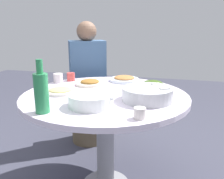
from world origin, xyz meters
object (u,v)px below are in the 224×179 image
tea_cup_side (71,77)px  green_bottle (41,92)px  dish_tofu_braise (124,79)px  dish_noodles (60,91)px  round_dining_table (105,112)px  tea_cup_far (140,113)px  soup_bowl (91,100)px  tea_cup_near (58,78)px  rice_bowl (147,94)px  dish_stirfry (90,83)px  stool_for_diner_left (89,120)px  dish_greens (153,84)px  diner_left (88,68)px

tea_cup_side → green_bottle: bearing=13.3°
dish_tofu_braise → dish_noodles: size_ratio=1.16×
dish_tofu_braise → tea_cup_side: 0.45m
round_dining_table → tea_cup_far: bearing=37.7°
soup_bowl → dish_noodles: (-0.20, -0.30, -0.02)m
tea_cup_near → tea_cup_side: tea_cup_near is taller
dish_noodles → rice_bowl: bearing=88.7°
dish_stirfry → stool_for_diner_left: 0.73m
soup_bowl → dish_tofu_braise: 0.68m
stool_for_diner_left → tea_cup_far: bearing=32.5°
tea_cup_far → soup_bowl: bearing=-111.1°
dish_tofu_braise → stool_for_diner_left: (-0.28, -0.43, -0.52)m
tea_cup_near → stool_for_diner_left: 0.72m
soup_bowl → tea_cup_near: bearing=-136.8°
tea_cup_near → tea_cup_side: 0.11m
round_dining_table → stool_for_diner_left: bearing=-150.7°
tea_cup_far → stool_for_diner_left: bearing=-147.5°
rice_bowl → dish_greens: bearing=-179.9°
dish_stirfry → tea_cup_side: bearing=-115.4°
green_bottle → stool_for_diner_left: 1.29m
rice_bowl → tea_cup_far: rice_bowl is taller
dish_tofu_braise → tea_cup_side: bearing=-76.9°
green_bottle → stool_for_diner_left: bearing=-171.3°
green_bottle → tea_cup_side: 0.77m
dish_noodles → tea_cup_far: size_ratio=3.48×
dish_stirfry → diner_left: bearing=-157.2°
rice_bowl → green_bottle: bearing=-55.1°
dish_tofu_braise → tea_cup_near: (0.19, -0.50, 0.02)m
dish_tofu_braise → tea_cup_far: bearing=17.7°
round_dining_table → dish_stirfry: bearing=-138.8°
green_bottle → rice_bowl: bearing=124.9°
tea_cup_far → tea_cup_side: bearing=-135.2°
tea_cup_side → diner_left: 0.38m
tea_cup_near → stool_for_diner_left: (-0.47, 0.07, -0.54)m
dish_tofu_braise → diner_left: diner_left is taller
round_dining_table → soup_bowl: soup_bowl is taller
dish_tofu_braise → tea_cup_near: size_ratio=3.26×
dish_stirfry → soup_bowl: bearing=20.8°
stool_for_diner_left → diner_left: bearing=0.0°
dish_stirfry → tea_cup_near: 0.28m
tea_cup_near → dish_greens: bearing=94.4°
round_dining_table → dish_noodles: 0.34m
soup_bowl → green_bottle: (0.16, -0.21, 0.08)m
soup_bowl → dish_stirfry: size_ratio=1.29×
dish_stirfry → dish_greens: bearing=97.7°
dish_tofu_braise → round_dining_table: bearing=-5.8°
dish_stirfry → dish_noodles: 0.30m
green_bottle → dish_greens: bearing=144.3°
rice_bowl → dish_tofu_braise: size_ratio=1.28×
round_dining_table → tea_cup_side: 0.53m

